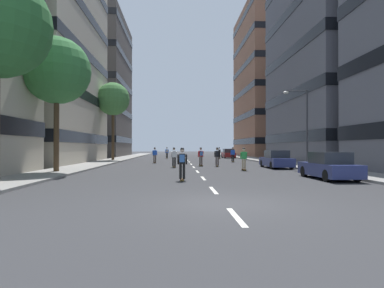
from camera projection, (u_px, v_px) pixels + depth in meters
The scene contains 23 objects.
ground_plane at pixel (189, 161), 39.74m from camera, with size 178.07×178.07×0.00m, color #333335.
sidewalk_left at pixel (116, 160), 42.96m from camera, with size 3.18×81.61×0.14m, color gray.
sidewalk_right at pixel (258, 159), 43.92m from camera, with size 3.18×81.61×0.14m, color gray.
lane_markings at pixel (188, 161), 40.56m from camera, with size 0.16×67.20×0.01m.
building_left_mid at pixel (25, 38), 35.04m from camera, with size 14.23×19.10×27.68m.
building_left_far at pixel (88, 87), 60.19m from camera, with size 14.23×18.42×26.22m.
building_right_mid at pixel (347, 38), 36.86m from camera, with size 14.23×18.50×28.93m.
building_right_far at pixel (278, 83), 62.02m from camera, with size 14.23×19.58×28.79m.
parked_car_near at pixel (228, 154), 51.94m from camera, with size 1.82×4.40×1.52m.
parked_car_mid at pixel (276, 160), 26.99m from camera, with size 1.82×4.40×1.52m.
parked_car_far at pixel (329, 167), 17.67m from camera, with size 1.82×4.40×1.52m.
street_tree_near at pixel (57, 71), 21.71m from camera, with size 4.60×4.60×9.24m.
street_tree_mid at pixel (113, 99), 41.02m from camera, with size 4.27×4.27×10.06m.
streetlamp_right at pixel (303, 119), 26.57m from camera, with size 2.13×0.30×6.50m.
skater_0 at pixel (244, 158), 24.19m from camera, with size 0.54×0.91×1.78m.
skater_1 at pixel (233, 154), 37.58m from camera, with size 0.54×0.90×1.78m.
skater_2 at pixel (174, 156), 27.73m from camera, with size 0.56×0.92×1.78m.
skater_3 at pixel (182, 162), 16.80m from camera, with size 0.54×0.91×1.78m.
skater_4 at pixel (219, 152), 48.04m from camera, with size 0.54×0.91×1.78m.
skater_5 at pixel (167, 152), 50.12m from camera, with size 0.55×0.91×1.78m.
skater_6 at pixel (201, 155), 29.82m from camera, with size 0.56×0.92×1.78m.
skater_7 at pixel (155, 154), 35.33m from camera, with size 0.54×0.91×1.78m.
skater_8 at pixel (217, 156), 29.18m from camera, with size 0.56×0.92×1.78m.
Camera 1 is at (-1.53, -10.05, 1.79)m, focal length 29.50 mm.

